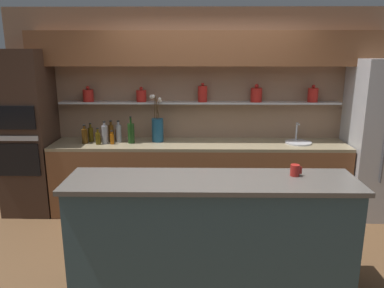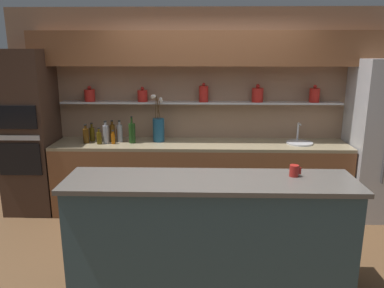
{
  "view_description": "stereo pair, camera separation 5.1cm",
  "coord_description": "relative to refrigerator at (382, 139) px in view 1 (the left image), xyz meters",
  "views": [
    {
      "loc": [
        -0.12,
        -3.39,
        2.08
      ],
      "look_at": [
        -0.18,
        0.41,
        1.12
      ],
      "focal_mm": 35.0,
      "sensor_mm": 36.0,
      "label": 1
    },
    {
      "loc": [
        -0.07,
        -3.39,
        2.08
      ],
      "look_at": [
        -0.18,
        0.41,
        1.12
      ],
      "focal_mm": 35.0,
      "sensor_mm": 36.0,
      "label": 2
    }
  ],
  "objects": [
    {
      "name": "bottle_spirit_0",
      "position": [
        -3.33,
        0.08,
        0.05
      ],
      "size": [
        0.07,
        0.07,
        0.28
      ],
      "color": "gray",
      "rests_on": "back_counter_unit"
    },
    {
      "name": "bottle_spirit_8",
      "position": [
        -3.74,
        0.0,
        0.03
      ],
      "size": [
        0.07,
        0.07,
        0.24
      ],
      "color": "#4C2D0C",
      "rests_on": "back_counter_unit"
    },
    {
      "name": "refrigerator",
      "position": [
        0.0,
        0.0,
        0.0
      ],
      "size": [
        0.81,
        0.73,
        1.98
      ],
      "color": "#B7B7BC",
      "rests_on": "ground_plane"
    },
    {
      "name": "bottle_spirit_7",
      "position": [
        -3.49,
        -0.01,
        0.05
      ],
      "size": [
        0.07,
        0.07,
        0.29
      ],
      "color": "gray",
      "rests_on": "back_counter_unit"
    },
    {
      "name": "bottle_wine_2",
      "position": [
        -3.16,
        0.03,
        0.06
      ],
      "size": [
        0.08,
        0.08,
        0.35
      ],
      "color": "#193814",
      "rests_on": "back_counter_unit"
    },
    {
      "name": "coffee_mug",
      "position": [
        -1.48,
        -1.52,
        0.08
      ],
      "size": [
        0.1,
        0.08,
        0.1
      ],
      "color": "maroon",
      "rests_on": "island_counter"
    },
    {
      "name": "sink_fixture",
      "position": [
        -1.03,
        0.05,
        -0.05
      ],
      "size": [
        0.33,
        0.33,
        0.25
      ],
      "color": "#B7B7BC",
      "rests_on": "back_counter_unit"
    },
    {
      "name": "bottle_sauce_5",
      "position": [
        -3.37,
        0.17,
        0.02
      ],
      "size": [
        0.05,
        0.05,
        0.2
      ],
      "color": "#9E4C0A",
      "rests_on": "back_counter_unit"
    },
    {
      "name": "bottle_sauce_3",
      "position": [
        -3.39,
        -0.03,
        0.01
      ],
      "size": [
        0.05,
        0.05,
        0.18
      ],
      "color": "#9E4C0A",
      "rests_on": "back_counter_unit"
    },
    {
      "name": "back_counter_unit",
      "position": [
        -2.29,
        0.04,
        -0.53
      ],
      "size": [
        3.74,
        0.62,
        0.92
      ],
      "color": "brown",
      "rests_on": "ground_plane"
    },
    {
      "name": "bottle_oil_6",
      "position": [
        -3.7,
        0.1,
        0.03
      ],
      "size": [
        0.07,
        0.07,
        0.24
      ],
      "color": "#47380A",
      "rests_on": "back_counter_unit"
    },
    {
      "name": "bottle_spirit_1",
      "position": [
        -3.42,
        0.08,
        0.05
      ],
      "size": [
        0.07,
        0.07,
        0.28
      ],
      "color": "#4C2D0C",
      "rests_on": "back_counter_unit"
    },
    {
      "name": "ground_plane",
      "position": [
        -2.2,
        -1.2,
        -0.99
      ],
      "size": [
        12.0,
        12.0,
        0.0
      ],
      "primitive_type": "plane",
      "color": "brown"
    },
    {
      "name": "island_counter",
      "position": [
        -2.2,
        -1.61,
        -0.48
      ],
      "size": [
        2.47,
        0.61,
        1.02
      ],
      "color": "#334C56",
      "rests_on": "ground_plane"
    },
    {
      "name": "back_wall_unit",
      "position": [
        -2.2,
        0.33,
        0.56
      ],
      "size": [
        5.2,
        0.44,
        2.6
      ],
      "color": "#937056",
      "rests_on": "ground_plane"
    },
    {
      "name": "oven_tower",
      "position": [
        -4.49,
        0.04,
        0.06
      ],
      "size": [
        0.62,
        0.64,
        2.09
      ],
      "color": "#3D281E",
      "rests_on": "ground_plane"
    },
    {
      "name": "bottle_oil_4",
      "position": [
        -3.56,
        -0.05,
        0.01
      ],
      "size": [
        0.06,
        0.06,
        0.21
      ],
      "color": "#47380A",
      "rests_on": "back_counter_unit"
    },
    {
      "name": "flower_vase",
      "position": [
        -2.83,
        0.12,
        0.11
      ],
      "size": [
        0.17,
        0.15,
        0.61
      ],
      "color": "navy",
      "rests_on": "back_counter_unit"
    }
  ]
}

